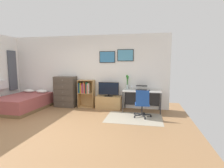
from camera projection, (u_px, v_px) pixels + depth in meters
name	position (u px, v px, depth m)	size (l,w,h in m)	color
ground_plane	(56.00, 128.00, 4.50)	(7.20, 7.20, 0.00)	#936B44
wall_back_with_posters	(88.00, 71.00, 6.69)	(6.12, 0.09, 2.70)	white
area_rug	(134.00, 118.00, 5.34)	(1.70, 1.20, 0.01)	#9E937F
bed	(24.00, 102.00, 6.26)	(1.35, 1.93, 0.64)	brown
dresser	(66.00, 92.00, 6.68)	(0.80, 0.46, 1.16)	#4C4238
bookshelf	(86.00, 91.00, 6.58)	(0.61, 0.30, 1.04)	tan
tv_stand	(109.00, 102.00, 6.40)	(0.93, 0.41, 0.47)	tan
television	(109.00, 89.00, 6.32)	(0.76, 0.16, 0.51)	black
desk	(142.00, 94.00, 6.09)	(1.30, 0.61, 0.74)	silver
office_chair	(142.00, 103.00, 5.34)	(0.57, 0.58, 0.86)	#232326
laptop	(142.00, 88.00, 6.05)	(0.39, 0.42, 0.17)	black
computer_mouse	(149.00, 90.00, 5.89)	(0.06, 0.10, 0.03)	#262628
bamboo_vase	(127.00, 81.00, 6.28)	(0.11, 0.11, 0.51)	silver
wine_glass	(132.00, 86.00, 6.01)	(0.07, 0.07, 0.18)	silver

